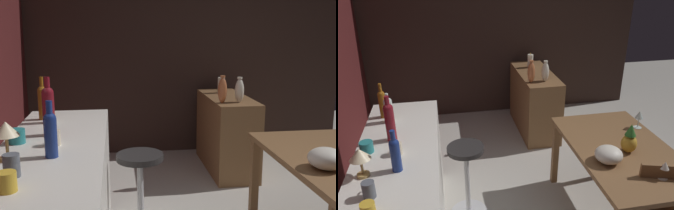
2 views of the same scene
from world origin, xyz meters
The scene contains 16 objects.
wall_side_right centered at (2.55, 0.30, 1.30)m, with size 0.10×4.40×2.60m, color #33231E.
sideboard_cabinet centered at (1.79, -0.20, 0.41)m, with size 1.10×0.44×0.82m, color brown.
bar_stool centered at (0.23, 0.85, 0.39)m, with size 0.34×0.34×0.72m.
fruit_bowl centered at (-0.24, -0.22, 0.80)m, with size 0.22×0.22×0.13m, color beige.
wine_bottle_ruby centered at (0.15, 1.42, 1.07)m, with size 0.07×0.07×0.37m.
wine_bottle_clear centered at (0.49, 1.47, 1.02)m, with size 0.07×0.07×0.26m.
wine_bottle_cobalt centered at (-0.28, 1.34, 1.04)m, with size 0.07×0.07×0.30m.
wine_bottle_amber centered at (0.60, 1.53, 1.04)m, with size 0.06×0.06×0.32m.
cup_cream centered at (-0.07, 1.36, 0.94)m, with size 0.11×0.07×0.09m.
cup_slate centered at (-0.54, 1.48, 0.95)m, with size 0.11×0.07×0.11m.
cup_mustard centered at (-0.71, 1.46, 0.94)m, with size 0.12×0.08×0.09m.
cup_teal centered at (0.00, 1.58, 0.94)m, with size 0.13×0.10×0.08m.
counter_lamp centered at (-0.31, 1.55, 1.05)m, with size 0.13×0.13×0.20m.
pillar_candle_tall centered at (2.03, -0.20, 0.91)m, with size 0.08×0.08×0.20m.
vase_ceramic_ivory centered at (1.45, -0.23, 0.94)m, with size 0.09×0.09×0.26m.
vase_copper centered at (1.43, -0.05, 0.95)m, with size 0.09×0.09×0.28m.
Camera 1 is at (-2.30, 1.00, 1.57)m, focal length 41.96 mm.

